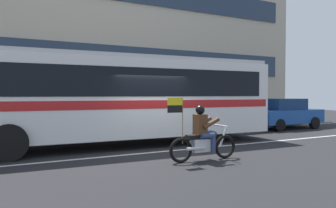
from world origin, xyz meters
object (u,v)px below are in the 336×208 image
at_px(motorcycle_with_rider, 203,137).
at_px(fire_hydrant, 130,124).
at_px(parked_sedan_curbside, 284,113).
at_px(transit_bus, 119,94).

relative_size(motorcycle_with_rider, fire_hydrant, 2.93).
distance_m(motorcycle_with_rider, parked_sedan_curbside, 9.96).
bearing_deg(transit_bus, motorcycle_with_rider, -70.87).
height_order(transit_bus, fire_hydrant, transit_bus).
relative_size(parked_sedan_curbside, fire_hydrant, 5.67).
bearing_deg(parked_sedan_curbside, motorcycle_with_rider, -149.97).
bearing_deg(fire_hydrant, motorcycle_with_rider, -90.93).
height_order(parked_sedan_curbside, fire_hydrant, parked_sedan_curbside).
relative_size(transit_bus, motorcycle_with_rider, 5.34).
xyz_separation_m(parked_sedan_curbside, fire_hydrant, (-8.52, 1.03, -0.33)).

